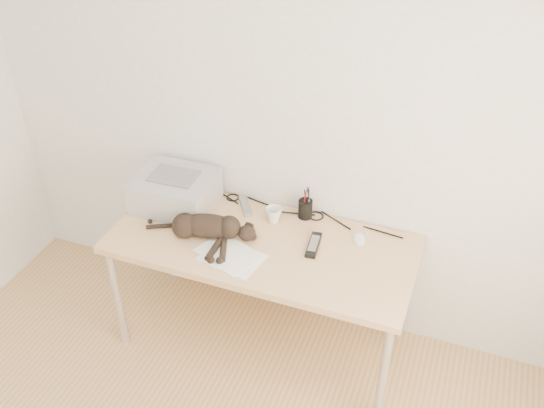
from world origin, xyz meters
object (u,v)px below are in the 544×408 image
at_px(desk, 268,252).
at_px(mouse, 360,237).
at_px(printer, 175,191).
at_px(mug, 274,215).
at_px(pen_cup, 305,208).
at_px(cat, 205,227).

xyz_separation_m(desk, mouse, (0.47, 0.11, 0.15)).
relative_size(desk, mouse, 14.22).
relative_size(printer, mouse, 3.89).
distance_m(mug, pen_cup, 0.18).
bearing_deg(desk, printer, 174.80).
distance_m(desk, mug, 0.20).
height_order(desk, mug, mug).
xyz_separation_m(printer, mouse, (1.04, 0.06, -0.08)).
height_order(printer, mug, printer).
distance_m(cat, mug, 0.38).
xyz_separation_m(cat, mug, (0.29, 0.25, -0.02)).
distance_m(printer, mouse, 1.05).
bearing_deg(desk, pen_cup, 54.86).
xyz_separation_m(desk, printer, (-0.57, 0.05, 0.23)).
bearing_deg(desk, mug, 92.30).
bearing_deg(printer, mug, 5.31).
height_order(desk, pen_cup, pen_cup).
distance_m(desk, cat, 0.38).
xyz_separation_m(cat, pen_cup, (0.44, 0.35, -0.00)).
relative_size(mug, pen_cup, 0.45).
bearing_deg(printer, desk, -5.20).
xyz_separation_m(printer, cat, (0.28, -0.20, -0.04)).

